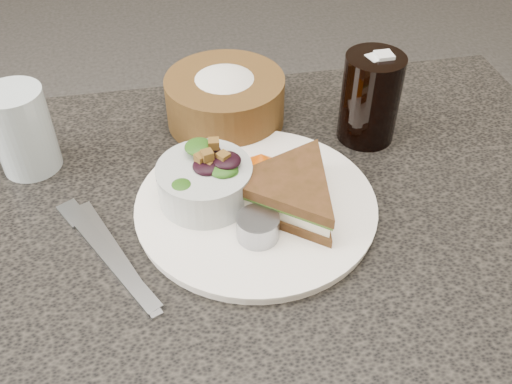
{
  "coord_description": "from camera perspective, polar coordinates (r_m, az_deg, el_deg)",
  "views": [
    {
      "loc": [
        -0.08,
        -0.5,
        1.26
      ],
      "look_at": [
        0.02,
        0.03,
        0.78
      ],
      "focal_mm": 40.0,
      "sensor_mm": 36.0,
      "label": 1
    }
  ],
  "objects": [
    {
      "name": "dressing_ramekin",
      "position": [
        0.67,
        0.19,
        -3.55
      ],
      "size": [
        0.05,
        0.05,
        0.03
      ],
      "primitive_type": "cylinder",
      "rotation": [
        0.0,
        0.0,
        0.05
      ],
      "color": "gray",
      "rests_on": "dinner_plate"
    },
    {
      "name": "dinner_plate",
      "position": [
        0.73,
        0.0,
        -1.36
      ],
      "size": [
        0.3,
        0.3,
        0.01
      ],
      "primitive_type": "cylinder",
      "color": "white",
      "rests_on": "dining_table"
    },
    {
      "name": "bread_basket",
      "position": [
        0.87,
        -3.12,
        9.91
      ],
      "size": [
        0.21,
        0.21,
        0.1
      ],
      "primitive_type": null,
      "rotation": [
        0.0,
        0.0,
        0.21
      ],
      "color": "brown",
      "rests_on": "dining_table"
    },
    {
      "name": "dining_table",
      "position": [
        1.02,
        -0.87,
        -18.38
      ],
      "size": [
        1.0,
        0.7,
        0.75
      ],
      "primitive_type": "cube",
      "color": "black",
      "rests_on": "floor"
    },
    {
      "name": "knife",
      "position": [
        0.7,
        -13.67,
        -6.15
      ],
      "size": [
        0.1,
        0.2,
        0.0
      ],
      "primitive_type": "cube",
      "rotation": [
        0.0,
        0.0,
        0.41
      ],
      "color": "#9D9FA4",
      "rests_on": "dining_table"
    },
    {
      "name": "fork",
      "position": [
        0.7,
        -14.27,
        -6.44
      ],
      "size": [
        0.11,
        0.18,
        0.01
      ],
      "primitive_type": "cube",
      "rotation": [
        0.0,
        0.0,
        0.51
      ],
      "color": "#989BA1",
      "rests_on": "dining_table"
    },
    {
      "name": "water_glass",
      "position": [
        0.83,
        -22.33,
        5.72
      ],
      "size": [
        0.08,
        0.08,
        0.12
      ],
      "primitive_type": "cylinder",
      "rotation": [
        0.0,
        0.0,
        0.06
      ],
      "color": "#B0C0C6",
      "rests_on": "dining_table"
    },
    {
      "name": "sandwich",
      "position": [
        0.71,
        3.31,
        -0.01
      ],
      "size": [
        0.25,
        0.25,
        0.05
      ],
      "primitive_type": null,
      "rotation": [
        0.0,
        0.0,
        -0.66
      ],
      "color": "#4D2B18",
      "rests_on": "dinner_plate"
    },
    {
      "name": "salad_bowl",
      "position": [
        0.71,
        -5.16,
        1.49
      ],
      "size": [
        0.16,
        0.16,
        0.07
      ],
      "primitive_type": null,
      "rotation": [
        0.0,
        0.0,
        -0.43
      ],
      "color": "#AEB4B1",
      "rests_on": "dinner_plate"
    },
    {
      "name": "orange_wedge",
      "position": [
        0.76,
        0.5,
        2.95
      ],
      "size": [
        0.1,
        0.1,
        0.03
      ],
      "primitive_type": "cone",
      "rotation": [
        0.0,
        0.0,
        0.68
      ],
      "color": "#E95605",
      "rests_on": "dinner_plate"
    },
    {
      "name": "cola_glass",
      "position": [
        0.84,
        11.39,
        9.52
      ],
      "size": [
        0.11,
        0.11,
        0.14
      ],
      "primitive_type": null,
      "rotation": [
        0.0,
        0.0,
        0.32
      ],
      "color": "black",
      "rests_on": "dining_table"
    }
  ]
}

